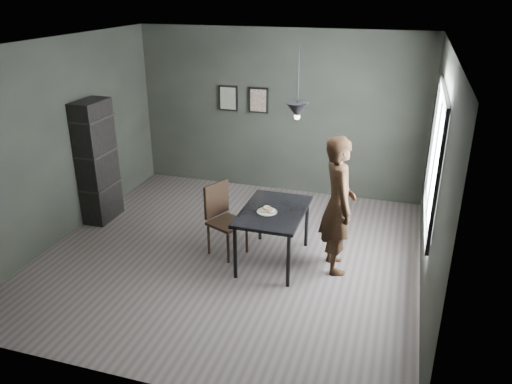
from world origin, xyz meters
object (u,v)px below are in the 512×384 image
(woman, at_px, (338,205))
(pendant_lamp, at_px, (297,110))
(wood_chair, at_px, (222,214))
(cafe_table, at_px, (273,215))
(white_plate, at_px, (267,212))
(shelf_unit, at_px, (97,162))

(woman, distance_m, pendant_lamp, 1.29)
(wood_chair, xyz_separation_m, pendant_lamp, (0.98, 0.04, 1.49))
(cafe_table, xyz_separation_m, wood_chair, (-0.73, 0.06, -0.11))
(cafe_table, relative_size, white_plate, 5.22)
(cafe_table, xyz_separation_m, woman, (0.81, 0.07, 0.22))
(white_plate, bearing_deg, wood_chair, 166.40)
(pendant_lamp, bearing_deg, woman, -2.84)
(white_plate, xyz_separation_m, woman, (0.87, 0.18, 0.14))
(white_plate, relative_size, wood_chair, 0.23)
(wood_chair, height_order, pendant_lamp, pendant_lamp)
(cafe_table, height_order, white_plate, white_plate)
(white_plate, relative_size, shelf_unit, 0.12)
(wood_chair, bearing_deg, woman, 24.40)
(white_plate, xyz_separation_m, pendant_lamp, (0.31, 0.21, 1.29))
(white_plate, xyz_separation_m, wood_chair, (-0.67, 0.16, -0.19))
(cafe_table, distance_m, wood_chair, 0.74)
(cafe_table, bearing_deg, wood_chair, 175.65)
(white_plate, height_order, woman, woman)
(woman, bearing_deg, shelf_unit, 62.52)
(pendant_lamp, bearing_deg, shelf_unit, 172.89)
(cafe_table, bearing_deg, woman, 5.05)
(woman, xyz_separation_m, wood_chair, (-1.54, -0.02, -0.33))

